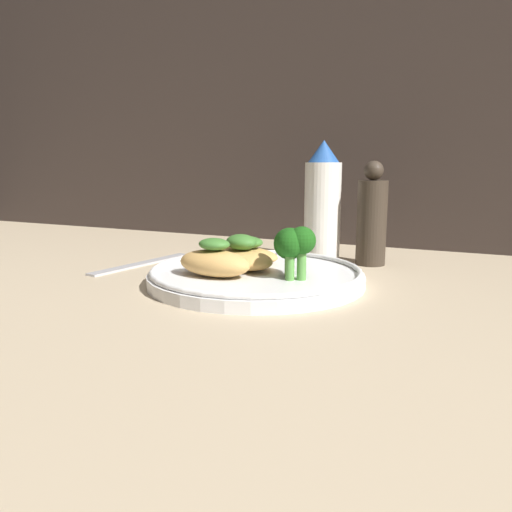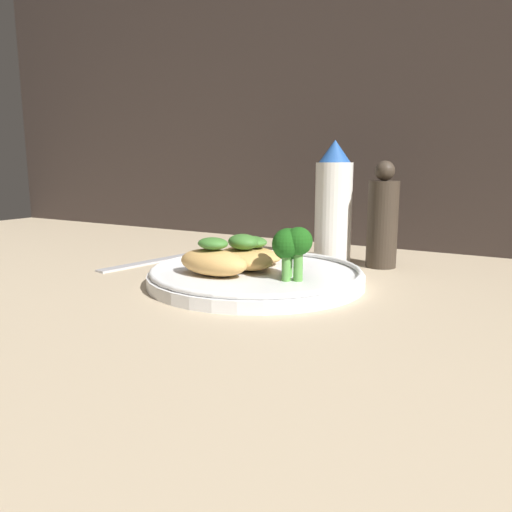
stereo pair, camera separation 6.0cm
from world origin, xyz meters
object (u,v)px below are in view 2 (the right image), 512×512
Objects in this scene: pepper_grinder at (383,220)px; plate at (256,276)px; broccoli_bunch at (290,245)px; sauce_bottle at (333,205)px.

plate is at bearing -119.89° from pepper_grinder.
broccoli_bunch is at bearing -11.32° from plate.
broccoli_bunch is 19.19cm from pepper_grinder.
broccoli_bunch is at bearing -82.72° from sauce_bottle.
plate is 1.48× the size of sauce_bottle.
sauce_bottle is at bearing 180.00° from pepper_grinder.
sauce_bottle reaches higher than plate.
sauce_bottle is at bearing 81.09° from plate.
broccoli_bunch is at bearing -104.96° from pepper_grinder.
broccoli_bunch is 18.91cm from sauce_bottle.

